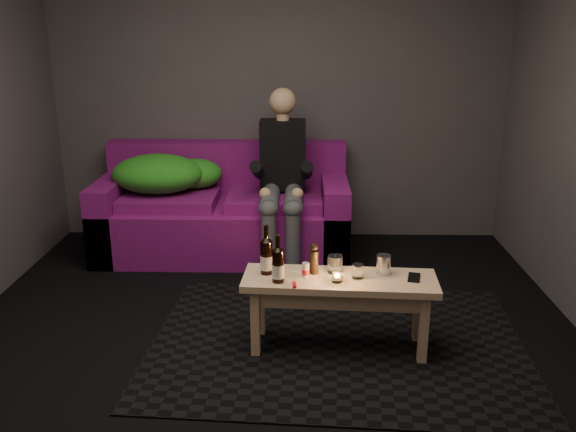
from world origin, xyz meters
name	(u,v)px	position (x,y,z in m)	size (l,w,h in m)	color
floor	(266,358)	(0.00, 0.00, 0.00)	(4.50, 4.50, 0.00)	black
room	(268,69)	(0.00, 0.47, 1.64)	(4.50, 4.50, 4.50)	silver
rug	(337,343)	(0.43, 0.18, 0.01)	(2.28, 1.66, 0.01)	black
sofa	(225,214)	(-0.46, 1.82, 0.33)	(2.10, 0.94, 0.90)	#6E0E6E
green_blanket	(164,174)	(-0.96, 1.81, 0.68)	(0.92, 0.63, 0.31)	#188722
person	(282,174)	(0.04, 1.65, 0.73)	(0.38, 0.87, 1.40)	black
coffee_table	(339,290)	(0.43, 0.13, 0.38)	(1.16, 0.43, 0.47)	#E8BB87
beer_bottle_a	(266,256)	(0.00, 0.19, 0.58)	(0.08, 0.08, 0.30)	black
beer_bottle_b	(278,265)	(0.07, 0.06, 0.57)	(0.07, 0.07, 0.28)	black
salt_shaker	(306,270)	(0.23, 0.14, 0.51)	(0.04, 0.04, 0.09)	silver
pepper_mill	(314,262)	(0.28, 0.19, 0.54)	(0.05, 0.05, 0.14)	black
tumbler_back	(335,264)	(0.41, 0.21, 0.52)	(0.09, 0.09, 0.11)	white
tealight	(337,278)	(0.41, 0.07, 0.49)	(0.07, 0.07, 0.05)	white
tumbler_front	(357,271)	(0.53, 0.13, 0.51)	(0.07, 0.07, 0.08)	white
steel_cup	(383,265)	(0.69, 0.20, 0.53)	(0.09, 0.09, 0.12)	silver
smartphone	(414,277)	(0.87, 0.13, 0.47)	(0.07, 0.14, 0.01)	black
red_lighter	(294,285)	(0.16, 0.01, 0.47)	(0.02, 0.07, 0.01)	red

